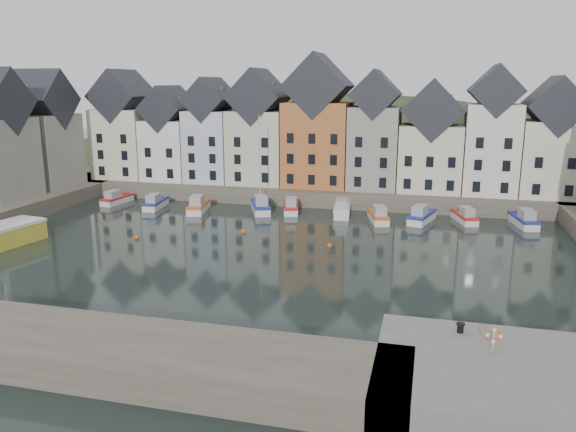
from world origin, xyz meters
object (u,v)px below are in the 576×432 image
(boat_a, at_px, (116,199))
(life_ring_post, at_px, (494,336))
(mooring_bollard, at_px, (461,327))
(boat_d, at_px, (261,206))

(boat_a, xyz_separation_m, life_ring_post, (44.49, -36.77, 2.24))
(mooring_bollard, bearing_deg, boat_a, 140.93)
(life_ring_post, bearing_deg, mooring_bollard, 129.22)
(life_ring_post, bearing_deg, boat_d, 123.32)
(mooring_bollard, bearing_deg, boat_d, 122.97)
(mooring_bollard, height_order, life_ring_post, life_ring_post)
(boat_a, bearing_deg, life_ring_post, -33.54)
(boat_a, distance_m, boat_d, 20.33)
(boat_d, bearing_deg, boat_a, 157.23)
(mooring_bollard, xyz_separation_m, life_ring_post, (1.56, -1.91, 0.55))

